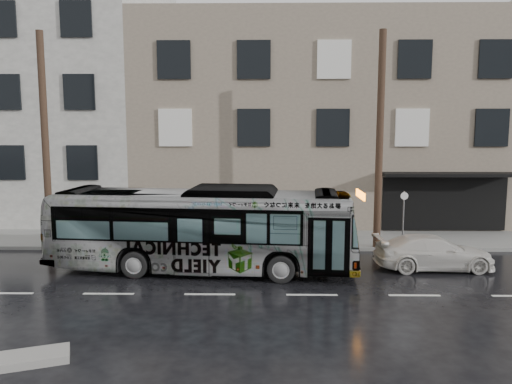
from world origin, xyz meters
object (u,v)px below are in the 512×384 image
utility_pole_front (380,141)px  sign_post (403,219)px  bus (202,229)px  utility_pole_rear (45,141)px  white_sedan (434,252)px

utility_pole_front → sign_post: 3.48m
sign_post → bus: (-8.14, -3.17, 0.20)m
sign_post → utility_pole_rear: bearing=180.0°
utility_pole_front → sign_post: utility_pole_front is taller
bus → white_sedan: (8.51, 0.37, -0.92)m
utility_pole_rear → white_sedan: size_ratio=2.09×
white_sedan → utility_pole_rear: bearing=78.7°
utility_pole_front → white_sedan: size_ratio=2.09×
utility_pole_rear → sign_post: bearing=0.0°
utility_pole_rear → white_sedan: bearing=-10.3°
sign_post → bus: bearing=-158.7°
utility_pole_rear → white_sedan: (15.47, -2.80, -4.02)m
utility_pole_rear → bus: size_ratio=0.81×
utility_pole_front → utility_pole_rear: bearing=180.0°
utility_pole_front → white_sedan: bearing=-62.3°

